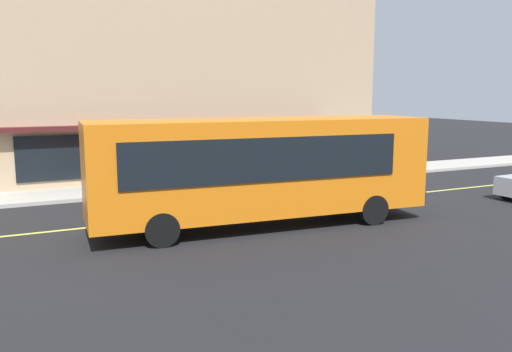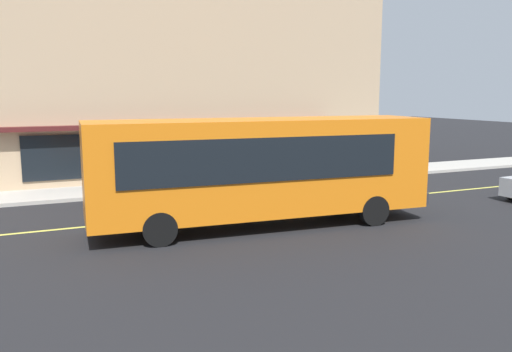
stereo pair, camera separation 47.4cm
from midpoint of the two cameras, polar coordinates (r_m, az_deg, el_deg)
The scene contains 6 objects.
ground at distance 19.05m, azimuth -3.41°, elevation -4.12°, with size 120.00×120.00×0.00m, color black.
sidewalk at distance 24.38m, azimuth -8.13°, elevation -1.11°, with size 80.00×2.79×0.15m, color #B2ADA3.
lane_centre_stripe at distance 19.05m, azimuth -3.41°, elevation -4.11°, with size 36.00×0.16×0.01m, color #D8D14C.
storefront_building at distance 31.31m, azimuth -11.09°, elevation 13.20°, with size 23.38×12.40×13.40m.
bus at distance 16.93m, azimuth 1.56°, elevation 1.07°, with size 11.27×3.26×3.50m.
car_teal at distance 22.97m, azimuth 1.45°, elevation 0.04°, with size 4.32×1.89×1.52m.
Camera 2 is at (-6.23, -17.50, 4.33)m, focal length 36.88 mm.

